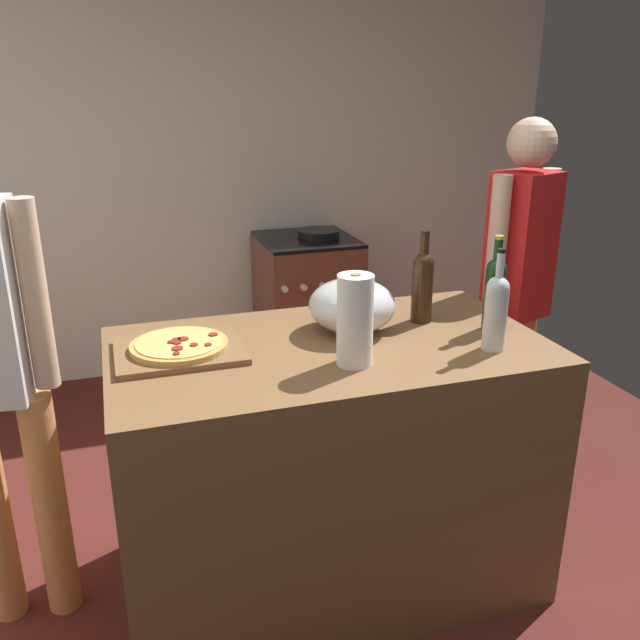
{
  "coord_description": "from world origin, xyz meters",
  "views": [
    {
      "loc": [
        -0.69,
        -1.25,
        1.74
      ],
      "look_at": [
        -0.04,
        0.78,
        0.98
      ],
      "focal_mm": 37.12,
      "sensor_mm": 36.0,
      "label": 1
    }
  ],
  "objects_px": {
    "mixing_bowl": "(352,305)",
    "person_in_red": "(517,285)",
    "wine_bottle_green": "(496,309)",
    "wine_bottle_amber": "(423,283)",
    "paper_towel_roll": "(355,320)",
    "stove": "(307,307)",
    "wine_bottle_dark": "(495,290)",
    "pizza": "(179,345)"
  },
  "relations": [
    {
      "from": "mixing_bowl",
      "to": "person_in_red",
      "type": "relative_size",
      "value": 0.19
    },
    {
      "from": "wine_bottle_green",
      "to": "person_in_red",
      "type": "distance_m",
      "value": 0.75
    },
    {
      "from": "wine_bottle_green",
      "to": "wine_bottle_amber",
      "type": "distance_m",
      "value": 0.33
    },
    {
      "from": "wine_bottle_amber",
      "to": "paper_towel_roll",
      "type": "bearing_deg",
      "value": -141.82
    },
    {
      "from": "mixing_bowl",
      "to": "wine_bottle_amber",
      "type": "bearing_deg",
      "value": 2.73
    },
    {
      "from": "wine_bottle_amber",
      "to": "stove",
      "type": "bearing_deg",
      "value": 87.55
    },
    {
      "from": "mixing_bowl",
      "to": "wine_bottle_amber",
      "type": "xyz_separation_m",
      "value": [
        0.27,
        0.01,
        0.05
      ]
    },
    {
      "from": "mixing_bowl",
      "to": "stove",
      "type": "xyz_separation_m",
      "value": [
        0.34,
        1.67,
        -0.58
      ]
    },
    {
      "from": "paper_towel_roll",
      "to": "wine_bottle_dark",
      "type": "distance_m",
      "value": 0.58
    },
    {
      "from": "mixing_bowl",
      "to": "wine_bottle_dark",
      "type": "bearing_deg",
      "value": -16.49
    },
    {
      "from": "person_in_red",
      "to": "mixing_bowl",
      "type": "bearing_deg",
      "value": -162.4
    },
    {
      "from": "paper_towel_roll",
      "to": "wine_bottle_amber",
      "type": "relative_size",
      "value": 0.86
    },
    {
      "from": "wine_bottle_green",
      "to": "stove",
      "type": "distance_m",
      "value": 2.07
    },
    {
      "from": "wine_bottle_green",
      "to": "wine_bottle_amber",
      "type": "bearing_deg",
      "value": 107.85
    },
    {
      "from": "wine_bottle_green",
      "to": "mixing_bowl",
      "type": "bearing_deg",
      "value": 140.94
    },
    {
      "from": "pizza",
      "to": "paper_towel_roll",
      "type": "bearing_deg",
      "value": -26.05
    },
    {
      "from": "wine_bottle_amber",
      "to": "person_in_red",
      "type": "height_order",
      "value": "person_in_red"
    },
    {
      "from": "wine_bottle_green",
      "to": "wine_bottle_dark",
      "type": "height_order",
      "value": "same"
    },
    {
      "from": "mixing_bowl",
      "to": "stove",
      "type": "distance_m",
      "value": 1.8
    },
    {
      "from": "wine_bottle_green",
      "to": "wine_bottle_dark",
      "type": "distance_m",
      "value": 0.19
    },
    {
      "from": "wine_bottle_dark",
      "to": "stove",
      "type": "relative_size",
      "value": 0.36
    },
    {
      "from": "mixing_bowl",
      "to": "paper_towel_roll",
      "type": "distance_m",
      "value": 0.3
    },
    {
      "from": "paper_towel_roll",
      "to": "person_in_red",
      "type": "distance_m",
      "value": 1.09
    },
    {
      "from": "wine_bottle_amber",
      "to": "wine_bottle_dark",
      "type": "relative_size",
      "value": 1.0
    },
    {
      "from": "wine_bottle_amber",
      "to": "wine_bottle_dark",
      "type": "distance_m",
      "value": 0.25
    },
    {
      "from": "paper_towel_roll",
      "to": "wine_bottle_green",
      "type": "distance_m",
      "value": 0.47
    },
    {
      "from": "wine_bottle_green",
      "to": "paper_towel_roll",
      "type": "bearing_deg",
      "value": 176.62
    },
    {
      "from": "wine_bottle_green",
      "to": "stove",
      "type": "xyz_separation_m",
      "value": [
        -0.03,
        1.97,
        -0.62
      ]
    },
    {
      "from": "wine_bottle_amber",
      "to": "wine_bottle_dark",
      "type": "height_order",
      "value": "wine_bottle_dark"
    },
    {
      "from": "paper_towel_roll",
      "to": "wine_bottle_green",
      "type": "bearing_deg",
      "value": -3.38
    },
    {
      "from": "pizza",
      "to": "mixing_bowl",
      "type": "xyz_separation_m",
      "value": [
        0.6,
        0.03,
        0.06
      ]
    },
    {
      "from": "paper_towel_roll",
      "to": "person_in_red",
      "type": "xyz_separation_m",
      "value": [
        0.94,
        0.54,
        -0.13
      ]
    },
    {
      "from": "wine_bottle_green",
      "to": "person_in_red",
      "type": "xyz_separation_m",
      "value": [
        0.47,
        0.57,
        -0.13
      ]
    },
    {
      "from": "stove",
      "to": "person_in_red",
      "type": "xyz_separation_m",
      "value": [
        0.5,
        -1.4,
        0.49
      ]
    },
    {
      "from": "wine_bottle_amber",
      "to": "person_in_red",
      "type": "distance_m",
      "value": 0.64
    },
    {
      "from": "pizza",
      "to": "mixing_bowl",
      "type": "distance_m",
      "value": 0.6
    },
    {
      "from": "pizza",
      "to": "wine_bottle_amber",
      "type": "relative_size",
      "value": 0.93
    },
    {
      "from": "wine_bottle_green",
      "to": "wine_bottle_amber",
      "type": "relative_size",
      "value": 1.0
    },
    {
      "from": "mixing_bowl",
      "to": "paper_towel_roll",
      "type": "relative_size",
      "value": 1.05
    },
    {
      "from": "paper_towel_roll",
      "to": "wine_bottle_dark",
      "type": "relative_size",
      "value": 0.86
    },
    {
      "from": "pizza",
      "to": "wine_bottle_green",
      "type": "distance_m",
      "value": 1.01
    },
    {
      "from": "stove",
      "to": "wine_bottle_amber",
      "type": "bearing_deg",
      "value": -92.45
    }
  ]
}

